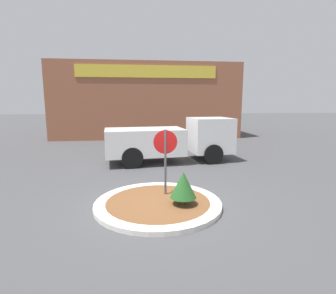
{
  "coord_description": "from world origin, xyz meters",
  "views": [
    {
      "loc": [
        -0.53,
        -6.97,
        2.87
      ],
      "look_at": [
        0.63,
        3.0,
        1.15
      ],
      "focal_mm": 28.0,
      "sensor_mm": 36.0,
      "label": 1
    }
  ],
  "objects": [
    {
      "name": "stop_sign",
      "position": [
        0.27,
        0.57,
        1.44
      ],
      "size": [
        0.7,
        0.07,
        2.09
      ],
      "color": "#4C4C51",
      "rests_on": "ground_plane"
    },
    {
      "name": "island_shrub",
      "position": [
        0.66,
        -0.3,
        0.68
      ],
      "size": [
        0.71,
        0.71,
        0.91
      ],
      "color": "brown",
      "rests_on": "traffic_island"
    },
    {
      "name": "storefront_building",
      "position": [
        0.24,
        16.14,
        2.97
      ],
      "size": [
        14.89,
        6.07,
        5.93
      ],
      "color": "#93563D",
      "rests_on": "ground_plane"
    },
    {
      "name": "traffic_island",
      "position": [
        0.0,
        0.0,
        0.06
      ],
      "size": [
        3.55,
        3.55,
        0.13
      ],
      "color": "silver",
      "rests_on": "ground_plane"
    },
    {
      "name": "utility_truck",
      "position": [
        1.12,
        5.44,
        1.1
      ],
      "size": [
        6.24,
        2.58,
        2.11
      ],
      "rotation": [
        0.0,
        0.0,
        0.1
      ],
      "color": "white",
      "rests_on": "ground_plane"
    },
    {
      "name": "ground_plane",
      "position": [
        0.0,
        0.0,
        0.0
      ],
      "size": [
        120.0,
        120.0,
        0.0
      ],
      "primitive_type": "plane",
      "color": "#474749"
    }
  ]
}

